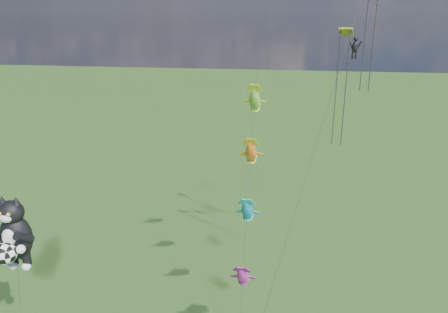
# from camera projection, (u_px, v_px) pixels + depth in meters

# --- Properties ---
(cat_kite_rig) EXTENTS (2.68, 4.18, 10.46)m
(cat_kite_rig) POSITION_uv_depth(u_px,v_px,m) (13.00, 235.00, 29.04)
(cat_kite_rig) COLOR #4E3C28
(cat_kite_rig) RESTS_ON ground
(fish_windsock_rig) EXTENTS (0.98, 15.97, 18.16)m
(fish_windsock_rig) POSITION_uv_depth(u_px,v_px,m) (249.00, 182.00, 31.47)
(fish_windsock_rig) COLOR #4E3C28
(fish_windsock_rig) RESTS_ON ground
(parafoil_rig) EXTENTS (8.69, 15.74, 26.83)m
(parafoil_rig) POSITION_uv_depth(u_px,v_px,m) (353.00, 50.00, 32.43)
(parafoil_rig) COLOR #4E3C28
(parafoil_rig) RESTS_ON ground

